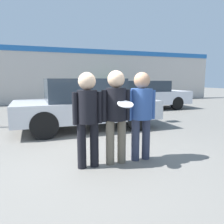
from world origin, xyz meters
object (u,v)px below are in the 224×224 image
at_px(person_left, 87,113).
at_px(parked_car_near, 86,103).
at_px(parked_car_far, 143,95).
at_px(shrub, 113,92).
at_px(person_right, 141,108).
at_px(person_middle_with_frisbee, 116,110).

xyz_separation_m(person_left, parked_car_near, (0.68, 2.99, -0.18)).
bearing_deg(parked_car_far, person_left, -125.49).
bearing_deg(parked_car_near, shrub, 63.05).
distance_m(parked_car_near, parked_car_far, 4.90).
distance_m(person_left, parked_car_near, 3.07).
bearing_deg(parked_car_far, shrub, 95.44).
bearing_deg(person_left, person_right, 0.57).
distance_m(person_middle_with_frisbee, parked_car_near, 3.02).
height_order(parked_car_near, shrub, parked_car_near).
height_order(person_left, person_middle_with_frisbee, person_middle_with_frisbee).
height_order(person_left, person_right, person_right).
distance_m(person_left, parked_car_far, 7.59).
height_order(person_left, shrub, person_left).
xyz_separation_m(person_left, parked_car_far, (4.40, 6.18, -0.23)).
bearing_deg(parked_car_near, person_middle_with_frisbee, -93.35).
distance_m(parked_car_near, shrub, 7.48).
distance_m(parked_car_far, shrub, 3.50).
xyz_separation_m(person_left, person_right, (1.01, 0.01, 0.02)).
height_order(person_middle_with_frisbee, shrub, person_middle_with_frisbee).
bearing_deg(person_right, parked_car_near, 96.31).
height_order(person_middle_with_frisbee, parked_car_near, person_middle_with_frisbee).
bearing_deg(person_middle_with_frisbee, shrub, 69.76).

